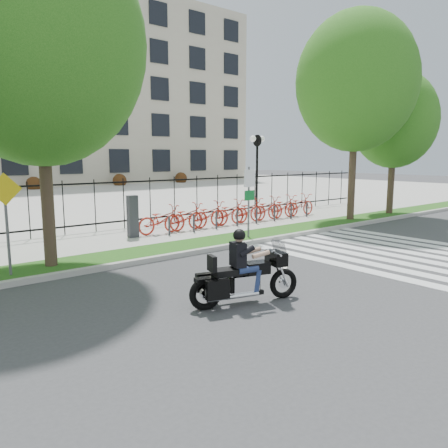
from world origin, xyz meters
TOP-DOWN VIEW (x-y plane):
  - ground at (0.00, 0.00)m, footprint 120.00×120.00m
  - curb at (0.00, 4.10)m, footprint 60.00×0.20m
  - grass_verge at (0.00, 4.95)m, footprint 60.00×1.50m
  - sidewalk at (0.00, 7.45)m, footprint 60.00×3.50m
  - plaza at (0.00, 25.00)m, footprint 80.00×34.00m
  - crosswalk_stripes at (4.83, 0.00)m, footprint 5.70×8.00m
  - iron_fence at (0.00, 9.20)m, footprint 30.00×0.06m
  - lamp_post_right at (10.00, 12.00)m, footprint 1.06×0.70m
  - street_tree_1 at (-4.28, 4.95)m, footprint 5.33×5.33m
  - street_tree_2 at (9.21, 4.95)m, footprint 5.30×5.30m
  - street_tree_3 at (12.59, 4.95)m, footprint 4.14×4.14m
  - bike_share_station at (4.33, 7.20)m, footprint 10.08×0.89m
  - sign_pole_regulatory at (2.53, 4.58)m, footprint 0.50×0.09m
  - sign_pole_warning at (-5.37, 4.58)m, footprint 0.78×0.09m
  - motorcycle_rider at (-2.05, -0.27)m, footprint 2.40×1.10m

SIDE VIEW (x-z plane):
  - ground at x=0.00m, z-range 0.00..0.00m
  - crosswalk_stripes at x=4.83m, z-range 0.00..0.01m
  - plaza at x=0.00m, z-range 0.00..0.10m
  - curb at x=0.00m, z-range 0.00..0.15m
  - grass_verge at x=0.00m, z-range 0.00..0.15m
  - sidewalk at x=0.00m, z-range 0.00..0.15m
  - motorcycle_rider at x=-2.05m, z-range -0.32..1.58m
  - bike_share_station at x=4.33m, z-range -0.07..1.43m
  - iron_fence at x=0.00m, z-range 0.15..2.15m
  - sign_pole_regulatory at x=2.53m, z-range 0.49..2.99m
  - sign_pole_warning at x=-5.37m, z-range 0.50..2.99m
  - lamp_post_right at x=10.00m, z-range 1.08..5.33m
  - street_tree_3 at x=12.59m, z-range 1.27..8.29m
  - street_tree_1 at x=-4.28m, z-range 1.44..10.17m
  - street_tree_2 at x=9.21m, z-range 1.66..10.80m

